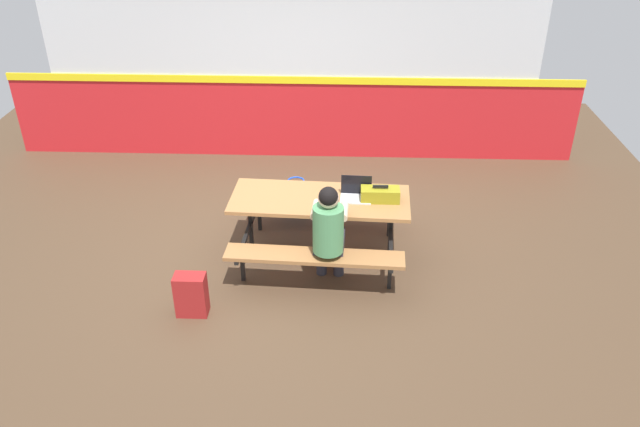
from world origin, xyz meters
The scene contains 8 objects.
ground_plane centered at (0.00, 0.00, -0.01)m, with size 10.00×10.00×0.02m, color #4C3826.
accent_backdrop centered at (0.00, 2.68, 1.25)m, with size 8.00×0.14×2.60m.
picnic_table_main centered at (0.49, 0.00, 0.57)m, with size 1.91×1.64×0.74m.
student_nearer centered at (0.60, -0.56, 0.71)m, with size 0.37×0.53×1.21m.
laptop_silver centered at (0.87, 0.02, 0.79)m, with size 0.33×0.24×0.22m.
toolbox_grey centered at (1.12, -0.03, 0.81)m, with size 0.40×0.18×0.18m.
backpack_dark centered at (-0.70, -1.02, 0.22)m, with size 0.30×0.22×0.44m.
tote_bag_bright centered at (0.16, 1.00, 0.19)m, with size 0.34×0.21×0.43m.
Camera 1 is at (0.72, -5.79, 3.92)m, focal length 35.40 mm.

